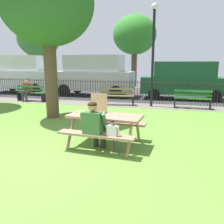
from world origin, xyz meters
The scene contains 20 objects.
ground centered at (0.00, 1.81, -0.01)m, with size 28.00×11.62×0.02m, color olive.
cobblestone_walkway centered at (0.00, 6.92, 0.00)m, with size 28.00×1.40×0.01m, color slate.
street_asphalt centered at (0.00, 11.05, -0.01)m, with size 28.00×6.86×0.01m, color #38383D.
picnic_table_foreground centered at (1.20, 1.22, 0.60)m, with size 1.91×1.62×0.79m.
pizza_box_open centered at (0.95, 1.39, 0.86)m, with size 0.44×0.46×0.49m.
pizza_slice_on_table centered at (0.52, 1.28, 0.78)m, with size 0.26×0.23×0.02m.
adult_at_table centered at (1.09, 0.73, 0.66)m, with size 0.62×0.61×1.19m.
child_at_table centered at (1.55, 0.66, 0.50)m, with size 0.31×0.30×0.81m.
iron_fence_streetside centered at (0.00, 7.62, 0.58)m, with size 22.44×0.03×1.15m.
park_bench_left centered at (-4.51, 6.78, 0.42)m, with size 1.63×0.57×0.85m.
park_bench_center centered at (0.21, 6.78, 0.42)m, with size 1.63×0.61×0.85m.
park_bench_right centered at (3.66, 6.78, 0.42)m, with size 1.62×0.54×0.85m.
person_on_park_bench centered at (-4.77, 6.80, 0.66)m, with size 0.63×0.62×1.19m.
lamp_post_walkway centered at (1.83, 6.86, 2.75)m, with size 0.28×0.28×4.56m.
tree_midground_right centered at (-1.57, 3.67, 3.99)m, with size 3.27×3.27×5.51m.
parked_car_far_left centered at (-7.00, 9.56, 1.31)m, with size 4.74×2.14×2.46m.
parked_car_left centered at (-1.88, 9.56, 1.31)m, with size 4.74×2.16×2.46m.
parked_car_center centered at (3.35, 9.56, 1.10)m, with size 4.64×2.02×2.08m.
far_tree_left centered at (-9.58, 16.16, 4.23)m, with size 3.92×3.92×6.03m.
far_tree_midleft centered at (-0.54, 16.16, 4.26)m, with size 3.62×3.62×5.94m.
Camera 1 is at (2.77, -4.13, 2.03)m, focal length 37.45 mm.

